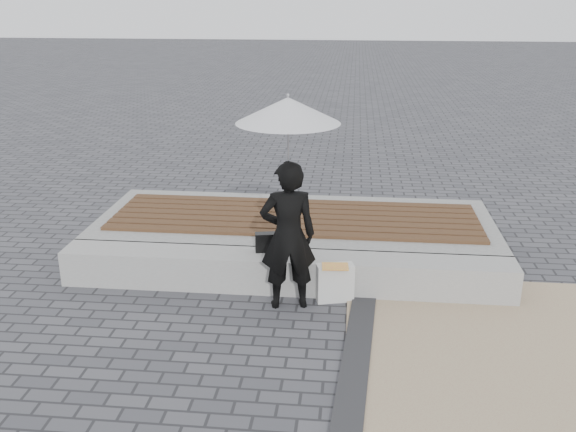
% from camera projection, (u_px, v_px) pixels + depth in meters
% --- Properties ---
extents(ground, '(80.00, 80.00, 0.00)m').
position_uv_depth(ground, '(265.00, 367.00, 5.63)').
color(ground, '#4A4A4F').
rests_on(ground, ground).
extents(edging_band, '(0.61, 5.20, 0.04)m').
position_uv_depth(edging_band, '(350.00, 405.00, 5.09)').
color(edging_band, '#2A2A2C').
rests_on(edging_band, ground).
extents(seating_ledge, '(5.00, 0.45, 0.40)m').
position_uv_depth(seating_ledge, '(285.00, 271.00, 7.07)').
color(seating_ledge, '#A4A39F').
rests_on(seating_ledge, ground).
extents(timber_platform, '(5.00, 2.00, 0.40)m').
position_uv_depth(timber_platform, '(295.00, 233.00, 8.19)').
color(timber_platform, '#999994').
rests_on(timber_platform, ground).
extents(timber_decking, '(4.60, 1.40, 0.04)m').
position_uv_depth(timber_decking, '(295.00, 217.00, 8.12)').
color(timber_decking, brown).
rests_on(timber_decking, timber_platform).
extents(woman, '(0.64, 0.49, 1.57)m').
position_uv_depth(woman, '(288.00, 236.00, 6.48)').
color(woman, black).
rests_on(woman, ground).
extents(parasol, '(1.01, 1.01, 1.29)m').
position_uv_depth(parasol, '(288.00, 110.00, 6.05)').
color(parasol, '#A3A4A8').
rests_on(parasol, ground).
extents(handbag, '(0.32, 0.17, 0.21)m').
position_uv_depth(handbag, '(269.00, 242.00, 7.07)').
color(handbag, black).
rests_on(handbag, seating_ledge).
extents(canvas_tote, '(0.42, 0.26, 0.41)m').
position_uv_depth(canvas_tote, '(335.00, 283.00, 6.79)').
color(canvas_tote, '#BBBCB7').
rests_on(canvas_tote, ground).
extents(magazine, '(0.29, 0.22, 0.01)m').
position_uv_depth(magazine, '(335.00, 266.00, 6.67)').
color(magazine, '#CF3D3E').
rests_on(magazine, canvas_tote).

